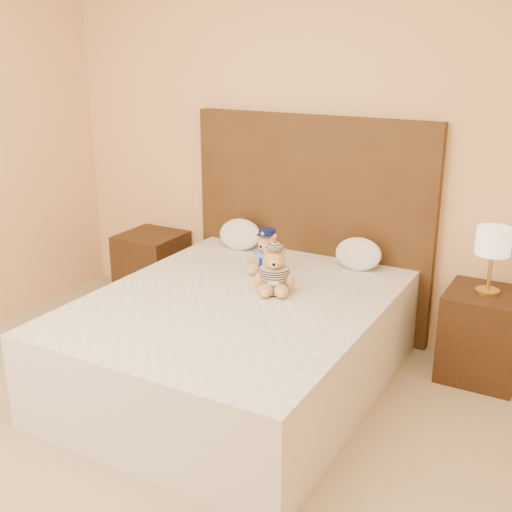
{
  "coord_description": "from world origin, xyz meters",
  "views": [
    {
      "loc": [
        1.77,
        -1.75,
        1.96
      ],
      "look_at": [
        -0.01,
        1.45,
        0.73
      ],
      "focal_mm": 45.0,
      "sensor_mm": 36.0,
      "label": 1
    }
  ],
  "objects_px": {
    "nightstand_left": "(152,268)",
    "teddy_police": "(267,251)",
    "bed": "(237,342)",
    "nightstand_right": "(482,335)",
    "lamp": "(493,245)",
    "pillow_left": "(240,233)",
    "pillow_right": "(358,252)",
    "teddy_prisoner": "(275,269)"
  },
  "relations": [
    {
      "from": "nightstand_left",
      "to": "teddy_police",
      "type": "relative_size",
      "value": 1.92
    },
    {
      "from": "bed",
      "to": "nightstand_right",
      "type": "height_order",
      "value": "same"
    },
    {
      "from": "lamp",
      "to": "pillow_left",
      "type": "xyz_separation_m",
      "value": [
        -1.72,
        0.03,
        -0.18
      ]
    },
    {
      "from": "pillow_right",
      "to": "bed",
      "type": "bearing_deg",
      "value": -117.21
    },
    {
      "from": "lamp",
      "to": "teddy_police",
      "type": "xyz_separation_m",
      "value": [
        -1.31,
        -0.33,
        -0.16
      ]
    },
    {
      "from": "pillow_left",
      "to": "pillow_right",
      "type": "distance_m",
      "value": 0.89
    },
    {
      "from": "nightstand_right",
      "to": "pillow_right",
      "type": "distance_m",
      "value": 0.91
    },
    {
      "from": "pillow_left",
      "to": "lamp",
      "type": "bearing_deg",
      "value": -1.0
    },
    {
      "from": "bed",
      "to": "teddy_prisoner",
      "type": "bearing_deg",
      "value": 53.5
    },
    {
      "from": "teddy_prisoner",
      "to": "pillow_right",
      "type": "relative_size",
      "value": 0.91
    },
    {
      "from": "teddy_police",
      "to": "nightstand_right",
      "type": "bearing_deg",
      "value": 17.86
    },
    {
      "from": "nightstand_right",
      "to": "teddy_police",
      "type": "relative_size",
      "value": 1.92
    },
    {
      "from": "nightstand_left",
      "to": "nightstand_right",
      "type": "xyz_separation_m",
      "value": [
        2.5,
        0.0,
        0.0
      ]
    },
    {
      "from": "teddy_police",
      "to": "nightstand_left",
      "type": "bearing_deg",
      "value": 168.64
    },
    {
      "from": "lamp",
      "to": "pillow_left",
      "type": "bearing_deg",
      "value": 179.0
    },
    {
      "from": "bed",
      "to": "nightstand_right",
      "type": "xyz_separation_m",
      "value": [
        1.25,
        0.8,
        -0.0
      ]
    },
    {
      "from": "nightstand_left",
      "to": "teddy_police",
      "type": "distance_m",
      "value": 1.31
    },
    {
      "from": "lamp",
      "to": "pillow_left",
      "type": "relative_size",
      "value": 1.23
    },
    {
      "from": "teddy_prisoner",
      "to": "nightstand_right",
      "type": "bearing_deg",
      "value": 5.3
    },
    {
      "from": "nightstand_left",
      "to": "teddy_prisoner",
      "type": "bearing_deg",
      "value": -23.47
    },
    {
      "from": "nightstand_right",
      "to": "pillow_right",
      "type": "bearing_deg",
      "value": 177.91
    },
    {
      "from": "nightstand_left",
      "to": "pillow_right",
      "type": "height_order",
      "value": "pillow_right"
    },
    {
      "from": "lamp",
      "to": "teddy_police",
      "type": "relative_size",
      "value": 1.4
    },
    {
      "from": "teddy_police",
      "to": "pillow_left",
      "type": "bearing_deg",
      "value": 143.01
    },
    {
      "from": "teddy_police",
      "to": "teddy_prisoner",
      "type": "xyz_separation_m",
      "value": [
        0.2,
        -0.28,
        -0.0
      ]
    },
    {
      "from": "nightstand_right",
      "to": "pillow_left",
      "type": "relative_size",
      "value": 1.7
    },
    {
      "from": "lamp",
      "to": "teddy_prisoner",
      "type": "bearing_deg",
      "value": -151.31
    },
    {
      "from": "nightstand_left",
      "to": "pillow_right",
      "type": "bearing_deg",
      "value": 1.02
    },
    {
      "from": "bed",
      "to": "teddy_police",
      "type": "height_order",
      "value": "teddy_police"
    },
    {
      "from": "nightstand_left",
      "to": "pillow_right",
      "type": "distance_m",
      "value": 1.72
    },
    {
      "from": "bed",
      "to": "teddy_police",
      "type": "bearing_deg",
      "value": 96.72
    },
    {
      "from": "teddy_prisoner",
      "to": "bed",
      "type": "bearing_deg",
      "value": -149.9
    },
    {
      "from": "nightstand_right",
      "to": "teddy_police",
      "type": "xyz_separation_m",
      "value": [
        -1.31,
        -0.33,
        0.42
      ]
    },
    {
      "from": "bed",
      "to": "teddy_police",
      "type": "distance_m",
      "value": 0.64
    },
    {
      "from": "nightstand_left",
      "to": "lamp",
      "type": "relative_size",
      "value": 1.38
    },
    {
      "from": "lamp",
      "to": "pillow_right",
      "type": "bearing_deg",
      "value": 177.91
    },
    {
      "from": "bed",
      "to": "lamp",
      "type": "relative_size",
      "value": 5.0
    },
    {
      "from": "pillow_left",
      "to": "pillow_right",
      "type": "height_order",
      "value": "pillow_left"
    },
    {
      "from": "nightstand_left",
      "to": "pillow_left",
      "type": "bearing_deg",
      "value": 2.19
    },
    {
      "from": "lamp",
      "to": "teddy_police",
      "type": "bearing_deg",
      "value": -166.01
    },
    {
      "from": "bed",
      "to": "teddy_prisoner",
      "type": "distance_m",
      "value": 0.48
    },
    {
      "from": "nightstand_left",
      "to": "nightstand_right",
      "type": "bearing_deg",
      "value": 0.0
    }
  ]
}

